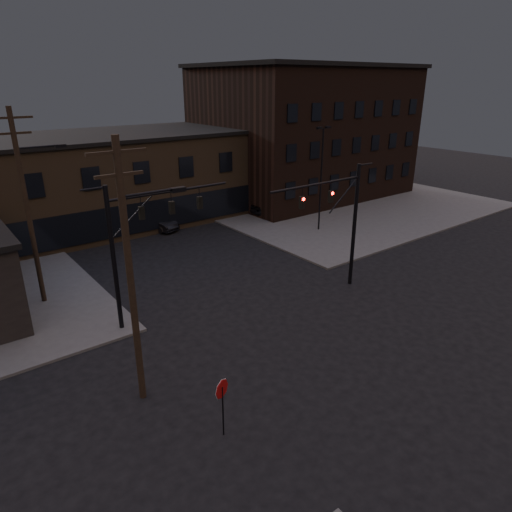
{
  "coord_description": "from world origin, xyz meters",
  "views": [
    {
      "loc": [
        -15.48,
        -13.78,
        12.74
      ],
      "look_at": [
        -0.9,
        5.2,
        3.5
      ],
      "focal_mm": 32.0,
      "sensor_mm": 36.0,
      "label": 1
    }
  ],
  "objects_px": {
    "traffic_signal_far": "(136,238)",
    "parked_car_lot_b": "(276,195)",
    "car_crossing": "(156,222)",
    "stop_sign": "(222,395)",
    "traffic_signal_near": "(343,216)",
    "parked_car_lot_a": "(272,205)"
  },
  "relations": [
    {
      "from": "traffic_signal_far",
      "to": "stop_sign",
      "type": "xyz_separation_m",
      "value": [
        -1.28,
        -9.99,
        -3.17
      ]
    },
    {
      "from": "traffic_signal_far",
      "to": "stop_sign",
      "type": "relative_size",
      "value": 3.23
    },
    {
      "from": "stop_sign",
      "to": "parked_car_lot_a",
      "type": "distance_m",
      "value": 31.03
    },
    {
      "from": "traffic_signal_far",
      "to": "parked_car_lot_b",
      "type": "relative_size",
      "value": 1.77
    },
    {
      "from": "parked_car_lot_b",
      "to": "car_crossing",
      "type": "distance_m",
      "value": 15.24
    },
    {
      "from": "traffic_signal_near",
      "to": "traffic_signal_far",
      "type": "distance_m",
      "value": 12.57
    },
    {
      "from": "traffic_signal_far",
      "to": "parked_car_lot_b",
      "type": "distance_m",
      "value": 28.95
    },
    {
      "from": "traffic_signal_near",
      "to": "parked_car_lot_b",
      "type": "bearing_deg",
      "value": 60.46
    },
    {
      "from": "traffic_signal_far",
      "to": "parked_car_lot_b",
      "type": "xyz_separation_m",
      "value": [
        23.41,
        16.5,
        -4.21
      ]
    },
    {
      "from": "parked_car_lot_a",
      "to": "car_crossing",
      "type": "bearing_deg",
      "value": 74.65
    },
    {
      "from": "car_crossing",
      "to": "stop_sign",
      "type": "bearing_deg",
      "value": -127.92
    },
    {
      "from": "traffic_signal_far",
      "to": "car_crossing",
      "type": "bearing_deg",
      "value": 61.74
    },
    {
      "from": "car_crossing",
      "to": "parked_car_lot_a",
      "type": "bearing_deg",
      "value": -29.6
    },
    {
      "from": "traffic_signal_near",
      "to": "parked_car_lot_a",
      "type": "height_order",
      "value": "traffic_signal_near"
    },
    {
      "from": "stop_sign",
      "to": "car_crossing",
      "type": "height_order",
      "value": "stop_sign"
    },
    {
      "from": "stop_sign",
      "to": "parked_car_lot_b",
      "type": "xyz_separation_m",
      "value": [
        24.69,
        26.48,
        -1.04
      ]
    },
    {
      "from": "parked_car_lot_a",
      "to": "parked_car_lot_b",
      "type": "xyz_separation_m",
      "value": [
        3.61,
        3.73,
        -0.13
      ]
    },
    {
      "from": "stop_sign",
      "to": "car_crossing",
      "type": "relative_size",
      "value": 0.55
    },
    {
      "from": "traffic_signal_far",
      "to": "stop_sign",
      "type": "distance_m",
      "value": 10.55
    },
    {
      "from": "stop_sign",
      "to": "parked_car_lot_b",
      "type": "height_order",
      "value": "stop_sign"
    },
    {
      "from": "traffic_signal_far",
      "to": "car_crossing",
      "type": "xyz_separation_m",
      "value": [
        8.22,
        15.28,
        -4.27
      ]
    },
    {
      "from": "traffic_signal_far",
      "to": "parked_car_lot_a",
      "type": "relative_size",
      "value": 1.74
    }
  ]
}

